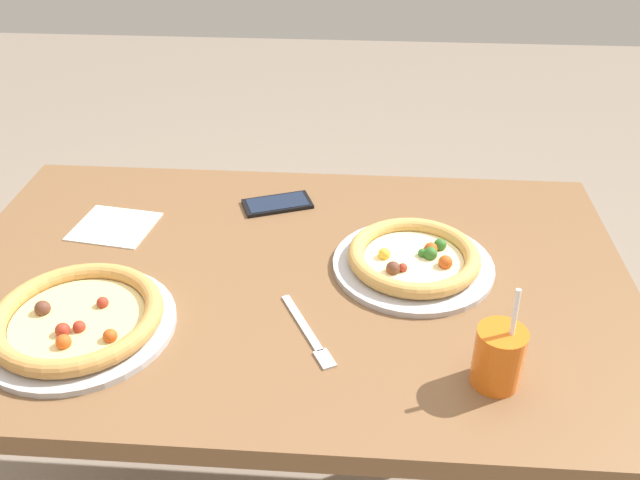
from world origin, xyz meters
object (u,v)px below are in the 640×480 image
(pizza_near, at_px, (78,319))
(drink_cup_colored, at_px, (499,357))
(cell_phone, at_px, (277,204))
(pizza_far, at_px, (414,259))
(fork, at_px, (309,334))

(pizza_near, relative_size, drink_cup_colored, 1.85)
(pizza_near, height_order, drink_cup_colored, drink_cup_colored)
(drink_cup_colored, bearing_deg, cell_phone, 128.08)
(pizza_far, relative_size, cell_phone, 1.87)
(cell_phone, bearing_deg, pizza_far, -36.89)
(drink_cup_colored, xyz_separation_m, cell_phone, (-0.41, 0.52, -0.05))
(pizza_far, bearing_deg, drink_cup_colored, -69.21)
(drink_cup_colored, relative_size, fork, 0.95)
(drink_cup_colored, xyz_separation_m, fork, (-0.30, 0.09, -0.05))
(pizza_near, relative_size, cell_phone, 1.98)
(cell_phone, bearing_deg, pizza_near, -123.03)
(pizza_far, xyz_separation_m, cell_phone, (-0.29, 0.22, -0.02))
(cell_phone, bearing_deg, fork, -76.00)
(fork, bearing_deg, pizza_far, 48.54)
(pizza_far, relative_size, fork, 1.66)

